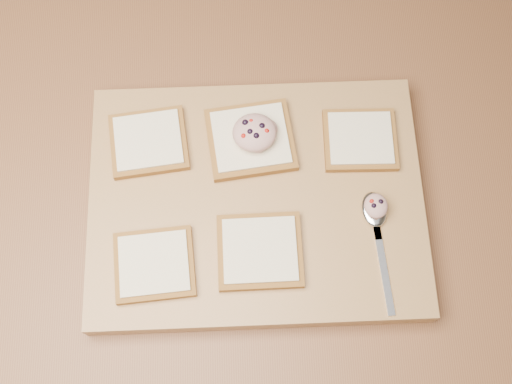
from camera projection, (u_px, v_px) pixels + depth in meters
ground at (217, 293)px, 1.83m from camera, size 4.00×4.00×0.00m
island_counter at (206, 253)px, 1.41m from camera, size 2.00×0.80×0.90m
cutting_board at (256, 201)px, 0.95m from camera, size 0.49×0.37×0.04m
bread_far_left at (149, 142)px, 0.96m from camera, size 0.12×0.12×0.02m
bread_far_center at (251, 139)px, 0.96m from camera, size 0.14×0.13×0.02m
bread_far_right at (360, 140)px, 0.96m from camera, size 0.11×0.10×0.02m
bread_near_left at (154, 264)px, 0.89m from camera, size 0.12×0.11×0.02m
bread_near_center at (260, 251)px, 0.90m from camera, size 0.12×0.11×0.02m
tuna_salad_dollop at (254, 132)px, 0.93m from camera, size 0.06×0.06×0.03m
spoon at (375, 218)px, 0.92m from camera, size 0.04×0.18×0.01m
spoon_salad at (376, 206)px, 0.91m from camera, size 0.03×0.04×0.02m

